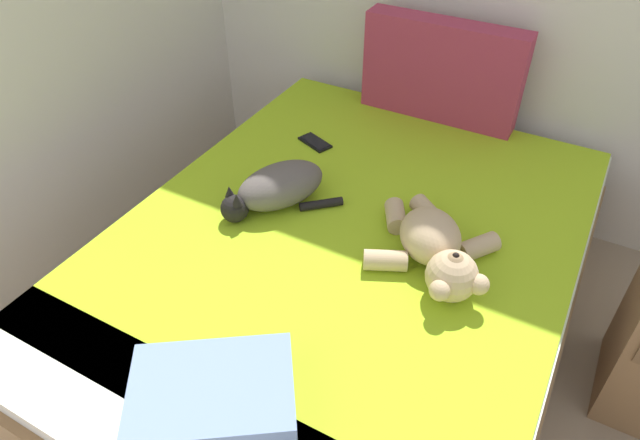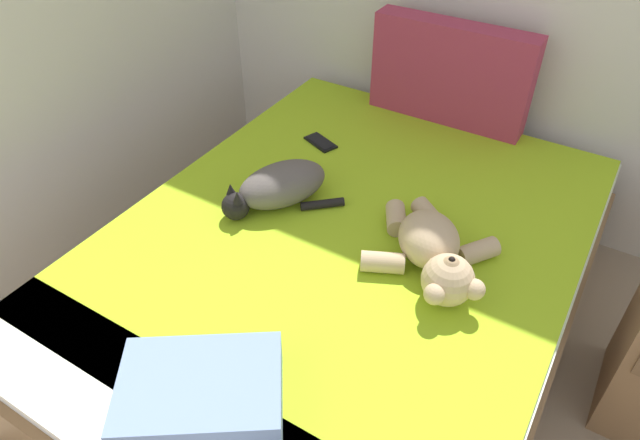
# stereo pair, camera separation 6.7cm
# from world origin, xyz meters

# --- Properties ---
(bed) EXTENTS (1.55, 2.04, 0.51)m
(bed) POSITION_xyz_m (1.29, 2.95, 0.25)
(bed) COLOR olive
(bed) RESTS_ON ground_plane
(patterned_cushion) EXTENTS (0.70, 0.12, 0.44)m
(patterned_cushion) POSITION_xyz_m (1.28, 3.89, 0.73)
(patterned_cushion) COLOR #A5334C
(patterned_cushion) RESTS_ON bed
(cat) EXTENTS (0.38, 0.41, 0.15)m
(cat) POSITION_xyz_m (0.99, 2.98, 0.58)
(cat) COLOR #59514C
(cat) RESTS_ON bed
(teddy_bear) EXTENTS (0.45, 0.49, 0.17)m
(teddy_bear) POSITION_xyz_m (1.61, 2.95, 0.59)
(teddy_bear) COLOR tan
(teddy_bear) RESTS_ON bed
(cell_phone) EXTENTS (0.16, 0.12, 0.01)m
(cell_phone) POSITION_xyz_m (0.91, 3.41, 0.52)
(cell_phone) COLOR black
(cell_phone) RESTS_ON bed
(throw_pillow) EXTENTS (0.49, 0.46, 0.11)m
(throw_pillow) POSITION_xyz_m (1.31, 2.18, 0.57)
(throw_pillow) COLOR #728CB7
(throw_pillow) RESTS_ON bed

